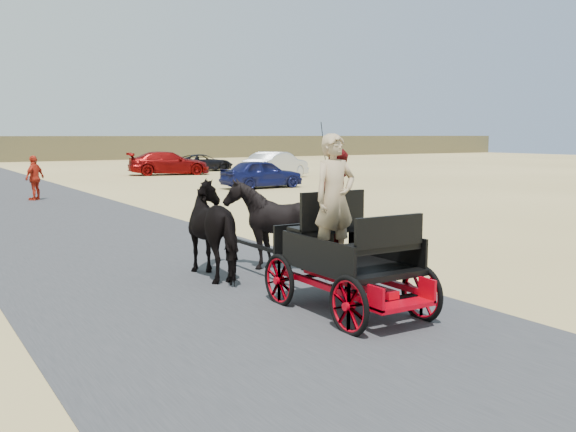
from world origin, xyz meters
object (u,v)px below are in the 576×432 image
carriage (347,287)px  car_d (203,163)px  horse_right (273,225)px  horse_left (220,229)px  car_c (169,163)px  car_b (277,165)px  car_a (262,174)px  pedestrian (35,178)px

carriage → car_d: 36.53m
horse_right → car_d: (12.60, 31.08, -0.26)m
horse_left → car_c: 30.07m
horse_left → car_d: 33.96m
horse_left → car_b: (14.13, 21.76, -0.08)m
carriage → horse_left: (-0.55, 3.00, 0.49)m
car_b → car_c: (-4.03, 6.56, -0.04)m
horse_left → car_a: bearing=-121.7°
carriage → car_b: bearing=61.3°
car_c → car_d: 4.54m
carriage → car_b: (13.58, 24.76, 0.41)m
horse_left → car_d: (13.70, 31.08, -0.26)m
carriage → car_c: car_c is taller
horse_right → pedestrian: 15.96m
pedestrian → car_a: size_ratio=0.43×
carriage → car_a: 21.55m
car_a → car_d: car_a is taller
horse_left → car_d: bearing=-113.8°
horse_left → car_a: (10.08, 16.33, -0.17)m
car_a → car_d: bearing=-15.5°
car_c → horse_left: bearing=172.5°
horse_left → carriage: bearing=100.4°
car_a → car_d: 15.18m
car_b → pedestrian: bearing=85.1°
carriage → car_c: 32.74m
carriage → horse_right: 3.09m
horse_right → car_d: size_ratio=0.40×
horse_left → car_a: horse_left is taller
pedestrian → car_c: (10.28, 12.41, -0.13)m
horse_right → horse_left: bearing=0.0°
car_c → car_d: (3.60, 2.76, -0.15)m
horse_left → car_c: bearing=-109.6°
carriage → car_b: size_ratio=0.51×
pedestrian → car_a: (10.25, 0.42, -0.19)m
car_a → car_c: 11.99m
horse_right → car_a: (8.98, 16.33, -0.17)m
pedestrian → car_b: size_ratio=0.37×
car_c → car_d: bearing=-40.5°
horse_left → pedestrian: bearing=-89.4°
horse_right → car_d: bearing=-112.1°
carriage → car_a: (9.53, 19.33, 0.32)m
car_a → car_c: bearing=-1.8°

